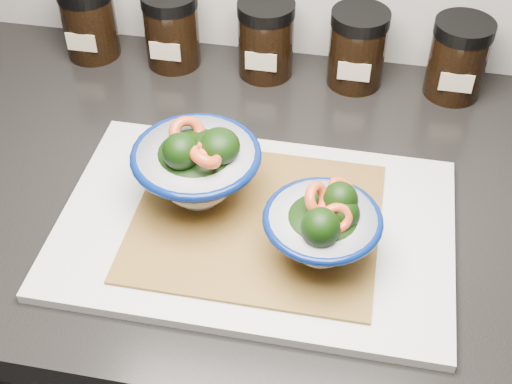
% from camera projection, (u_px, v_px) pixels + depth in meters
% --- Properties ---
extents(cabinet, '(3.43, 0.58, 0.86)m').
position_uv_depth(cabinet, '(224.00, 379.00, 1.22)').
color(cabinet, black).
rests_on(cabinet, ground).
extents(countertop, '(3.50, 0.60, 0.04)m').
position_uv_depth(countertop, '(213.00, 188.00, 0.91)').
color(countertop, black).
rests_on(countertop, cabinet).
extents(cutting_board, '(0.45, 0.30, 0.01)m').
position_uv_depth(cutting_board, '(255.00, 227.00, 0.82)').
color(cutting_board, beige).
rests_on(cutting_board, countertop).
extents(bamboo_mat, '(0.28, 0.24, 0.00)m').
position_uv_depth(bamboo_mat, '(256.00, 221.00, 0.82)').
color(bamboo_mat, olive).
rests_on(bamboo_mat, cutting_board).
extents(bowl_left, '(0.15, 0.15, 0.11)m').
position_uv_depth(bowl_left, '(198.00, 165.00, 0.81)').
color(bowl_left, white).
rests_on(bowl_left, bamboo_mat).
extents(bowl_right, '(0.13, 0.13, 0.10)m').
position_uv_depth(bowl_right, '(324.00, 228.00, 0.75)').
color(bowl_right, white).
rests_on(bowl_right, bamboo_mat).
extents(spice_jar_a, '(0.08, 0.08, 0.11)m').
position_uv_depth(spice_jar_a, '(89.00, 20.00, 1.06)').
color(spice_jar_a, black).
rests_on(spice_jar_a, countertop).
extents(spice_jar_b, '(0.08, 0.08, 0.11)m').
position_uv_depth(spice_jar_b, '(172.00, 29.00, 1.04)').
color(spice_jar_b, black).
rests_on(spice_jar_b, countertop).
extents(spice_jar_c, '(0.08, 0.08, 0.11)m').
position_uv_depth(spice_jar_c, '(266.00, 39.00, 1.02)').
color(spice_jar_c, black).
rests_on(spice_jar_c, countertop).
extents(spice_jar_d, '(0.08, 0.08, 0.11)m').
position_uv_depth(spice_jar_d, '(357.00, 48.00, 1.00)').
color(spice_jar_d, black).
rests_on(spice_jar_d, countertop).
extents(spice_jar_e, '(0.08, 0.08, 0.11)m').
position_uv_depth(spice_jar_e, '(458.00, 58.00, 0.98)').
color(spice_jar_e, black).
rests_on(spice_jar_e, countertop).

